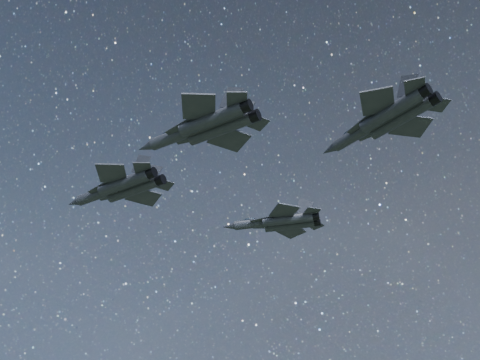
% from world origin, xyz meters
% --- Properties ---
extents(jet_lead, '(19.76, 14.04, 5.03)m').
position_xyz_m(jet_lead, '(-18.85, -2.69, 159.34)').
color(jet_lead, '#2C2E37').
extents(jet_left, '(18.22, 12.35, 4.58)m').
position_xyz_m(jet_left, '(-0.98, 18.91, 159.10)').
color(jet_left, '#2C2E37').
extents(jet_right, '(19.04, 13.55, 4.85)m').
position_xyz_m(jet_right, '(2.33, -11.71, 157.10)').
color(jet_right, '#2C2E37').
extents(jet_slot, '(19.51, 13.01, 4.95)m').
position_xyz_m(jet_slot, '(22.85, 1.52, 160.11)').
color(jet_slot, '#2C2E37').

